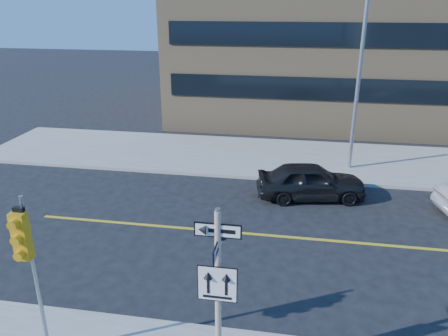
% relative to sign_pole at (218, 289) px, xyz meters
% --- Properties ---
extents(ground, '(120.00, 120.00, 0.00)m').
position_rel_sign_pole_xyz_m(ground, '(0.00, 2.51, -2.44)').
color(ground, black).
rests_on(ground, ground).
extents(sign_pole, '(0.92, 0.92, 4.06)m').
position_rel_sign_pole_xyz_m(sign_pole, '(0.00, 0.00, 0.00)').
color(sign_pole, white).
rests_on(sign_pole, near_sidewalk).
extents(traffic_signal, '(0.32, 0.45, 4.00)m').
position_rel_sign_pole_xyz_m(traffic_signal, '(-4.00, -0.15, 0.59)').
color(traffic_signal, gray).
rests_on(traffic_signal, near_sidewalk).
extents(parked_car_a, '(2.52, 4.69, 1.52)m').
position_rel_sign_pole_xyz_m(parked_car_a, '(2.08, 9.97, -1.68)').
color(parked_car_a, black).
rests_on(parked_car_a, ground).
extents(streetlight_a, '(0.55, 2.25, 8.00)m').
position_rel_sign_pole_xyz_m(streetlight_a, '(4.00, 13.27, 2.32)').
color(streetlight_a, gray).
rests_on(streetlight_a, far_sidewalk).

